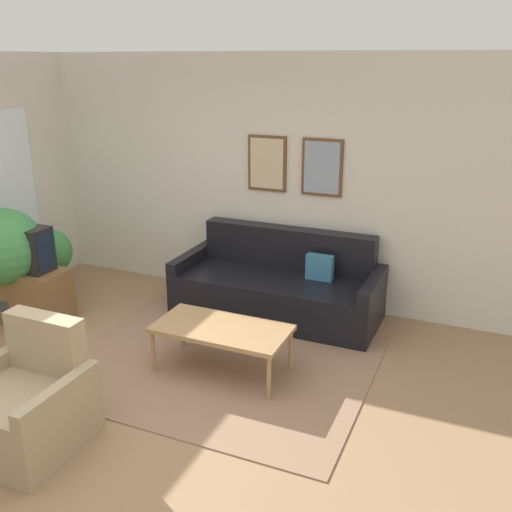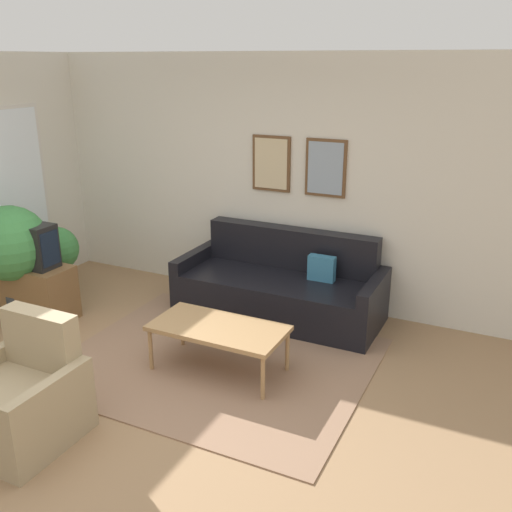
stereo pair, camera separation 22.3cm
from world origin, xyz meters
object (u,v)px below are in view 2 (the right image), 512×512
tv (31,245)px  armchair (20,400)px  coffee_table (218,330)px  couch (281,288)px  potted_plant_tall (11,246)px

tv → armchair: tv is taller
coffee_table → armchair: (-0.84, -1.43, -0.10)m
couch → potted_plant_tall: size_ratio=1.77×
coffee_table → tv: size_ratio=2.15×
couch → coffee_table: bearing=-90.8°
coffee_table → potted_plant_tall: 2.48m
armchair → coffee_table: bearing=57.0°
potted_plant_tall → tv: bearing=31.8°
couch → tv: (-2.30, -1.19, 0.51)m
couch → armchair: bearing=-107.2°
potted_plant_tall → couch: bearing=27.7°
tv → potted_plant_tall: potted_plant_tall is taller
coffee_table → tv: bearing=176.7°
couch → coffee_table: couch is taller
coffee_table → potted_plant_tall: potted_plant_tall is taller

